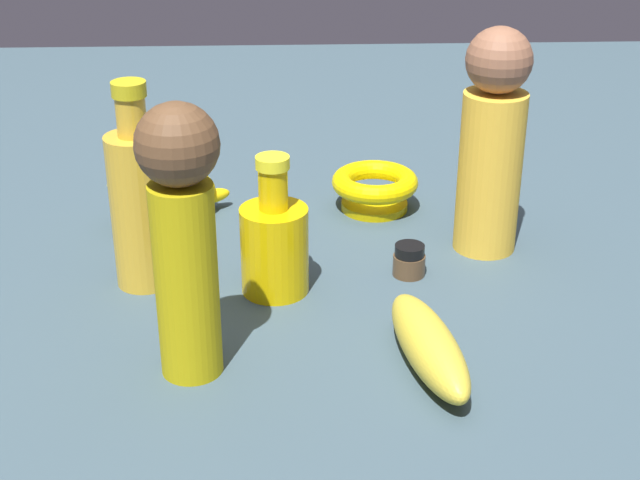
% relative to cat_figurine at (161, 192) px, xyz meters
% --- Properties ---
extents(ground, '(2.00, 2.00, 0.00)m').
position_rel_cat_figurine_xyz_m(ground, '(-0.19, 0.14, -0.04)').
color(ground, '#384C56').
extents(cat_figurine, '(0.14, 0.11, 0.09)m').
position_rel_cat_figurine_xyz_m(cat_figurine, '(0.00, 0.00, 0.00)').
color(cat_figurine, yellow).
rests_on(cat_figurine, ground).
extents(banana, '(0.08, 0.18, 0.05)m').
position_rel_cat_figurine_xyz_m(banana, '(-0.28, 0.33, -0.02)').
color(banana, gold).
rests_on(banana, ground).
extents(bottle_tall, '(0.06, 0.06, 0.22)m').
position_rel_cat_figurine_xyz_m(bottle_tall, '(0.00, 0.15, 0.05)').
color(bottle_tall, gold).
rests_on(bottle_tall, ground).
extents(nail_polish_jar, '(0.04, 0.04, 0.04)m').
position_rel_cat_figurine_xyz_m(nail_polish_jar, '(-0.28, 0.15, -0.02)').
color(nail_polish_jar, brown).
rests_on(nail_polish_jar, ground).
extents(person_figure_child, '(0.07, 0.07, 0.26)m').
position_rel_cat_figurine_xyz_m(person_figure_child, '(-0.06, 0.33, 0.10)').
color(person_figure_child, '#BBA60E').
rests_on(person_figure_child, ground).
extents(bowl, '(0.11, 0.11, 0.05)m').
position_rel_cat_figurine_xyz_m(bowl, '(-0.26, -0.03, -0.01)').
color(bowl, '#B9A006').
rests_on(bowl, ground).
extents(bottle_short, '(0.07, 0.07, 0.15)m').
position_rel_cat_figurine_xyz_m(bottle_short, '(-0.14, 0.18, 0.02)').
color(bottle_short, '#DEB407').
rests_on(bottle_short, ground).
extents(person_figure_adult, '(0.08, 0.08, 0.26)m').
position_rel_cat_figurine_xyz_m(person_figure_adult, '(-0.38, 0.08, 0.09)').
color(person_figure_adult, yellow).
rests_on(person_figure_adult, ground).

